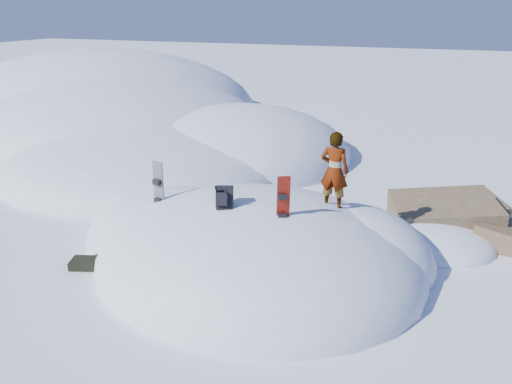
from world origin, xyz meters
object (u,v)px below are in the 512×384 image
(snowboard_red, at_px, (283,208))
(person, at_px, (334,171))
(snowboard_dark, at_px, (159,193))
(backpack, at_px, (224,198))

(snowboard_red, distance_m, person, 1.45)
(snowboard_dark, xyz_separation_m, backpack, (1.91, -0.65, 0.40))
(snowboard_red, xyz_separation_m, person, (0.69, 1.20, 0.46))
(snowboard_dark, bearing_deg, backpack, -6.54)
(snowboard_red, distance_m, snowboard_dark, 3.18)
(snowboard_red, height_order, person, person)
(person, bearing_deg, backpack, 39.71)
(backpack, relative_size, person, 0.34)
(snowboard_red, relative_size, person, 0.82)
(snowboard_dark, distance_m, person, 3.92)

